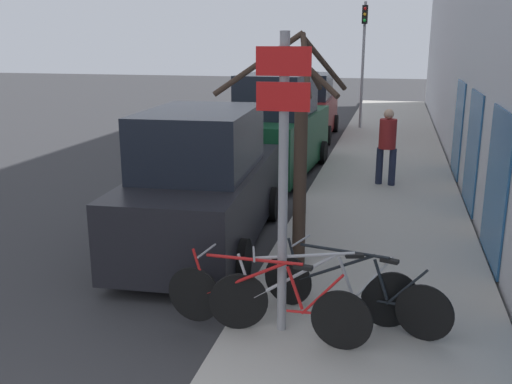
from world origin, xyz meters
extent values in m
plane|color=#333335|center=(0.00, 11.20, 0.00)|extent=(80.00, 80.00, 0.00)
cube|color=#ADA89E|center=(2.60, 14.00, 0.07)|extent=(3.20, 32.00, 0.15)
cube|color=#BCBCC1|center=(4.35, 14.00, 3.25)|extent=(0.20, 32.00, 6.50)
cube|color=#26598C|center=(4.23, 6.83, 1.27)|extent=(0.03, 1.72, 2.23)
cube|color=#26598C|center=(4.23, 9.72, 1.27)|extent=(0.03, 1.72, 2.23)
cube|color=#26598C|center=(4.23, 12.61, 1.27)|extent=(0.03, 1.72, 2.23)
cylinder|color=#939399|center=(1.64, 4.01, 1.78)|extent=(0.10, 0.10, 3.26)
cube|color=red|center=(1.64, 3.95, 3.12)|extent=(0.56, 0.02, 0.29)
cube|color=red|center=(1.64, 3.95, 2.77)|extent=(0.55, 0.02, 0.29)
cylinder|color=black|center=(0.62, 3.96, 0.48)|extent=(0.66, 0.12, 0.66)
cylinder|color=black|center=(2.33, 3.73, 0.48)|extent=(0.66, 0.12, 0.66)
cylinder|color=red|center=(1.26, 3.88, 0.79)|extent=(0.96, 0.16, 0.54)
cylinder|color=red|center=(1.35, 3.86, 1.02)|extent=(1.12, 0.18, 0.09)
cylinder|color=red|center=(1.82, 3.80, 0.76)|extent=(0.21, 0.06, 0.48)
cylinder|color=red|center=(2.03, 3.77, 0.51)|extent=(0.61, 0.11, 0.08)
cylinder|color=red|center=(2.12, 3.76, 0.74)|extent=(0.45, 0.09, 0.53)
cylinder|color=red|center=(0.70, 3.95, 0.76)|extent=(0.21, 0.06, 0.57)
cube|color=black|center=(1.90, 3.79, 1.01)|extent=(0.21, 0.11, 0.04)
cylinder|color=#99999E|center=(0.79, 3.94, 1.04)|extent=(0.08, 0.44, 0.02)
cylinder|color=black|center=(1.17, 3.90, 0.48)|extent=(0.65, 0.21, 0.67)
cylinder|color=black|center=(2.82, 4.35, 0.48)|extent=(0.65, 0.21, 0.67)
cylinder|color=#B7B7BC|center=(1.79, 4.07, 0.79)|extent=(0.94, 0.28, 0.55)
cylinder|color=#B7B7BC|center=(1.87, 4.09, 1.02)|extent=(1.09, 0.32, 0.09)
cylinder|color=#B7B7BC|center=(2.32, 4.21, 0.77)|extent=(0.21, 0.09, 0.48)
cylinder|color=#B7B7BC|center=(2.53, 4.27, 0.51)|extent=(0.59, 0.18, 0.08)
cylinder|color=#B7B7BC|center=(2.61, 4.29, 0.74)|extent=(0.44, 0.14, 0.54)
cylinder|color=#B7B7BC|center=(1.25, 3.92, 0.77)|extent=(0.20, 0.08, 0.58)
cube|color=black|center=(2.41, 4.24, 1.02)|extent=(0.21, 0.13, 0.04)
cylinder|color=#99999E|center=(1.33, 3.95, 1.05)|extent=(0.14, 0.43, 0.02)
cylinder|color=black|center=(1.59, 4.65, 0.47)|extent=(0.62, 0.23, 0.64)
cylinder|color=black|center=(3.18, 4.14, 0.47)|extent=(0.62, 0.23, 0.64)
cylinder|color=black|center=(2.19, 4.46, 0.76)|extent=(0.90, 0.32, 0.53)
cylinder|color=black|center=(2.27, 4.43, 0.99)|extent=(1.05, 0.37, 0.08)
cylinder|color=black|center=(2.70, 4.29, 0.74)|extent=(0.20, 0.10, 0.46)
cylinder|color=black|center=(2.90, 4.23, 0.49)|extent=(0.57, 0.21, 0.08)
cylinder|color=black|center=(2.98, 4.20, 0.72)|extent=(0.43, 0.16, 0.51)
cylinder|color=black|center=(1.67, 4.63, 0.74)|extent=(0.20, 0.09, 0.55)
cube|color=black|center=(2.78, 4.27, 0.98)|extent=(0.21, 0.14, 0.04)
cylinder|color=#99999E|center=(1.75, 4.60, 1.01)|extent=(0.16, 0.43, 0.02)
cube|color=black|center=(-0.23, 6.86, 0.74)|extent=(2.09, 4.82, 1.13)
cube|color=black|center=(-0.22, 6.67, 1.79)|extent=(1.77, 2.55, 0.97)
cylinder|color=black|center=(-1.22, 8.26, 0.32)|extent=(0.26, 0.66, 0.65)
cylinder|color=black|center=(0.57, 8.38, 0.32)|extent=(0.26, 0.66, 0.65)
cylinder|color=black|center=(-1.04, 5.35, 0.32)|extent=(0.26, 0.66, 0.65)
cylinder|color=black|center=(0.76, 5.46, 0.32)|extent=(0.26, 0.66, 0.65)
cube|color=#144728|center=(-0.08, 12.28, 0.85)|extent=(1.95, 4.84, 1.34)
cube|color=black|center=(-0.09, 12.09, 2.03)|extent=(1.67, 2.55, 1.02)
cylinder|color=black|center=(-0.86, 13.80, 0.32)|extent=(0.25, 0.65, 0.64)
cylinder|color=black|center=(0.85, 13.71, 0.32)|extent=(0.25, 0.65, 0.64)
cylinder|color=black|center=(-1.02, 10.85, 0.32)|extent=(0.25, 0.65, 0.64)
cylinder|color=black|center=(0.70, 10.77, 0.32)|extent=(0.25, 0.65, 0.64)
cube|color=maroon|center=(-0.26, 18.12, 0.77)|extent=(1.81, 4.57, 1.20)
cube|color=black|center=(-0.26, 17.93, 1.79)|extent=(1.60, 2.39, 0.85)
cylinder|color=black|center=(-1.15, 19.51, 0.32)|extent=(0.23, 0.64, 0.63)
cylinder|color=black|center=(0.58, 19.54, 0.32)|extent=(0.23, 0.64, 0.63)
cylinder|color=black|center=(-1.10, 16.69, 0.32)|extent=(0.23, 0.64, 0.63)
cylinder|color=black|center=(0.63, 16.72, 0.32)|extent=(0.23, 0.64, 0.63)
cylinder|color=#1E2338|center=(2.47, 11.19, 0.56)|extent=(0.16, 0.16, 0.83)
cylinder|color=#1E2338|center=(2.75, 11.12, 0.56)|extent=(0.16, 0.16, 0.83)
cylinder|color=maroon|center=(2.61, 11.15, 1.31)|extent=(0.38, 0.38, 0.66)
sphere|color=tan|center=(2.61, 11.15, 1.75)|extent=(0.22, 0.22, 0.22)
cylinder|color=#3D2D23|center=(1.49, 6.00, 1.39)|extent=(0.19, 0.19, 2.48)
cylinder|color=#3D2D23|center=(1.56, 6.43, 2.87)|extent=(0.21, 0.91, 0.55)
cylinder|color=#3D2D23|center=(1.59, 5.65, 3.02)|extent=(0.29, 0.77, 0.82)
cylinder|color=#3D2D23|center=(0.96, 5.73, 3.02)|extent=(1.15, 0.62, 0.85)
cylinder|color=#3D2D23|center=(1.74, 6.43, 3.00)|extent=(0.59, 0.94, 0.79)
cylinder|color=#3D2D23|center=(1.76, 5.77, 2.83)|extent=(0.61, 0.53, 0.47)
cylinder|color=#939399|center=(1.49, 19.81, 2.40)|extent=(0.10, 0.10, 4.50)
cube|color=black|center=(1.49, 19.71, 4.20)|extent=(0.20, 0.16, 0.64)
sphere|color=red|center=(1.49, 19.62, 4.40)|extent=(0.11, 0.11, 0.11)
sphere|color=orange|center=(1.49, 19.62, 4.20)|extent=(0.11, 0.11, 0.11)
sphere|color=green|center=(1.49, 19.62, 4.00)|extent=(0.11, 0.11, 0.11)
camera|label=1|loc=(2.75, -1.75, 3.32)|focal=40.00mm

